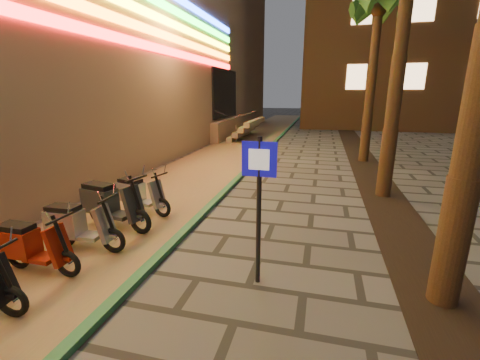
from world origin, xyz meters
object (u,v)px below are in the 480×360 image
(pedestrian_sign, at_px, (259,192))
(scooter_8, at_px, (109,204))
(scooter_6, at_px, (30,246))
(scooter_9, at_px, (138,194))
(scooter_7, at_px, (76,225))

(pedestrian_sign, height_order, scooter_8, pedestrian_sign)
(scooter_6, relative_size, scooter_8, 0.84)
(pedestrian_sign, xyz_separation_m, scooter_9, (-3.45, 2.27, -1.02))
(scooter_6, distance_m, scooter_9, 2.89)
(pedestrian_sign, distance_m, scooter_8, 3.91)
(scooter_6, xyz_separation_m, scooter_8, (0.13, 1.91, 0.09))
(scooter_6, xyz_separation_m, scooter_7, (0.17, 0.86, 0.02))
(scooter_8, xyz_separation_m, scooter_9, (0.11, 0.97, -0.08))
(scooter_8, bearing_deg, scooter_9, 94.31)
(pedestrian_sign, bearing_deg, scooter_6, -170.08)
(scooter_9, bearing_deg, scooter_8, -84.23)
(pedestrian_sign, xyz_separation_m, scooter_7, (-3.52, 0.25, -1.00))
(scooter_7, distance_m, scooter_9, 2.02)
(scooter_7, height_order, scooter_8, scooter_8)
(scooter_8, height_order, scooter_9, scooter_8)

